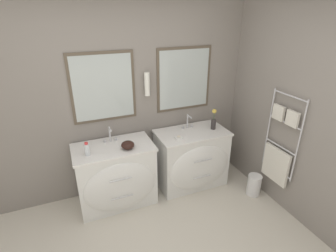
% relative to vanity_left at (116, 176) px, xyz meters
% --- Properties ---
extents(wall_back, '(5.08, 0.15, 2.60)m').
position_rel_vanity_left_xyz_m(wall_back, '(0.21, 0.36, 0.89)').
color(wall_back, gray).
rests_on(wall_back, ground_plane).
extents(wall_right, '(0.13, 3.53, 2.60)m').
position_rel_vanity_left_xyz_m(wall_right, '(1.97, -0.60, 0.87)').
color(wall_right, gray).
rests_on(wall_right, ground_plane).
extents(vanity_left, '(0.98, 0.62, 0.82)m').
position_rel_vanity_left_xyz_m(vanity_left, '(0.00, 0.00, 0.00)').
color(vanity_left, white).
rests_on(vanity_left, ground_plane).
extents(vanity_right, '(0.98, 0.62, 0.82)m').
position_rel_vanity_left_xyz_m(vanity_right, '(1.08, 0.00, 0.00)').
color(vanity_right, white).
rests_on(vanity_right, ground_plane).
extents(faucet_left, '(0.17, 0.13, 0.20)m').
position_rel_vanity_left_xyz_m(faucet_left, '(-0.00, 0.17, 0.50)').
color(faucet_left, silver).
rests_on(faucet_left, vanity_left).
extents(faucet_right, '(0.17, 0.13, 0.20)m').
position_rel_vanity_left_xyz_m(faucet_right, '(1.08, 0.17, 0.50)').
color(faucet_right, silver).
rests_on(faucet_right, vanity_right).
extents(toiletry_bottle, '(0.06, 0.06, 0.16)m').
position_rel_vanity_left_xyz_m(toiletry_bottle, '(-0.31, -0.06, 0.48)').
color(toiletry_bottle, silver).
rests_on(toiletry_bottle, vanity_left).
extents(amenity_bowl, '(0.16, 0.16, 0.10)m').
position_rel_vanity_left_xyz_m(amenity_bowl, '(0.16, -0.08, 0.45)').
color(amenity_bowl, black).
rests_on(amenity_bowl, vanity_left).
extents(flower_vase, '(0.07, 0.07, 0.29)m').
position_rel_vanity_left_xyz_m(flower_vase, '(1.40, 0.01, 0.52)').
color(flower_vase, '#332D2D').
rests_on(flower_vase, vanity_right).
extents(soap_dish, '(0.09, 0.06, 0.04)m').
position_rel_vanity_left_xyz_m(soap_dish, '(0.83, -0.08, 0.42)').
color(soap_dish, white).
rests_on(soap_dish, vanity_right).
extents(waste_bin, '(0.19, 0.19, 0.30)m').
position_rel_vanity_left_xyz_m(waste_bin, '(1.76, -0.55, -0.26)').
color(waste_bin, silver).
rests_on(waste_bin, ground_plane).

